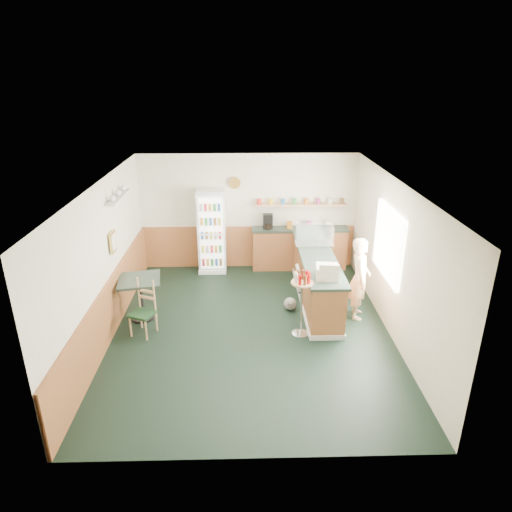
{
  "coord_description": "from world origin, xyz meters",
  "views": [
    {
      "loc": [
        -0.09,
        -7.23,
        4.38
      ],
      "look_at": [
        0.12,
        0.6,
        1.21
      ],
      "focal_mm": 32.0,
      "sensor_mm": 36.0,
      "label": 1
    }
  ],
  "objects_px": {
    "display_case": "(314,235)",
    "cafe_chair": "(143,305)",
    "condiment_stand": "(302,293)",
    "shopkeeper": "(360,278)",
    "drinks_fridge": "(212,231)",
    "cafe_table": "(140,291)",
    "cash_register": "(327,272)"
  },
  "relations": [
    {
      "from": "drinks_fridge",
      "to": "condiment_stand",
      "type": "distance_m",
      "value": 3.4
    },
    {
      "from": "display_case",
      "to": "cafe_chair",
      "type": "bearing_deg",
      "value": -153.0
    },
    {
      "from": "display_case",
      "to": "cafe_chair",
      "type": "relative_size",
      "value": 0.77
    },
    {
      "from": "display_case",
      "to": "cash_register",
      "type": "height_order",
      "value": "display_case"
    },
    {
      "from": "condiment_stand",
      "to": "cafe_table",
      "type": "relative_size",
      "value": 1.38
    },
    {
      "from": "condiment_stand",
      "to": "shopkeeper",
      "type": "bearing_deg",
      "value": 28.52
    },
    {
      "from": "shopkeeper",
      "to": "display_case",
      "type": "bearing_deg",
      "value": 39.49
    },
    {
      "from": "cafe_table",
      "to": "cafe_chair",
      "type": "relative_size",
      "value": 0.86
    },
    {
      "from": "shopkeeper",
      "to": "condiment_stand",
      "type": "relative_size",
      "value": 1.32
    },
    {
      "from": "condiment_stand",
      "to": "cafe_chair",
      "type": "xyz_separation_m",
      "value": [
        -2.8,
        0.17,
        -0.29
      ]
    },
    {
      "from": "cash_register",
      "to": "cafe_table",
      "type": "height_order",
      "value": "cash_register"
    },
    {
      "from": "display_case",
      "to": "cafe_table",
      "type": "distance_m",
      "value": 3.66
    },
    {
      "from": "drinks_fridge",
      "to": "cafe_chair",
      "type": "distance_m",
      "value": 2.98
    },
    {
      "from": "shopkeeper",
      "to": "cafe_table",
      "type": "relative_size",
      "value": 1.83
    },
    {
      "from": "cafe_table",
      "to": "cafe_chair",
      "type": "xyz_separation_m",
      "value": [
        0.14,
        -0.47,
        -0.05
      ]
    },
    {
      "from": "cafe_chair",
      "to": "cash_register",
      "type": "bearing_deg",
      "value": 23.68
    },
    {
      "from": "display_case",
      "to": "cash_register",
      "type": "relative_size",
      "value": 1.94
    },
    {
      "from": "cash_register",
      "to": "shopkeeper",
      "type": "height_order",
      "value": "shopkeeper"
    },
    {
      "from": "condiment_stand",
      "to": "cafe_table",
      "type": "bearing_deg",
      "value": 167.72
    },
    {
      "from": "condiment_stand",
      "to": "display_case",
      "type": "bearing_deg",
      "value": 75.89
    },
    {
      "from": "display_case",
      "to": "cafe_table",
      "type": "height_order",
      "value": "display_case"
    },
    {
      "from": "drinks_fridge",
      "to": "cafe_table",
      "type": "relative_size",
      "value": 2.21
    },
    {
      "from": "display_case",
      "to": "cafe_table",
      "type": "xyz_separation_m",
      "value": [
        -3.4,
        -1.19,
        -0.64
      ]
    },
    {
      "from": "drinks_fridge",
      "to": "display_case",
      "type": "bearing_deg",
      "value": -26.34
    },
    {
      "from": "cafe_chair",
      "to": "display_case",
      "type": "bearing_deg",
      "value": 49.79
    },
    {
      "from": "cash_register",
      "to": "condiment_stand",
      "type": "xyz_separation_m",
      "value": [
        -0.46,
        -0.22,
        -0.3
      ]
    },
    {
      "from": "drinks_fridge",
      "to": "cash_register",
      "type": "distance_m",
      "value": 3.48
    },
    {
      "from": "shopkeeper",
      "to": "cafe_chair",
      "type": "xyz_separation_m",
      "value": [
        -3.96,
        -0.46,
        -0.27
      ]
    },
    {
      "from": "cash_register",
      "to": "shopkeeper",
      "type": "xyz_separation_m",
      "value": [
        0.7,
        0.41,
        -0.32
      ]
    },
    {
      "from": "drinks_fridge",
      "to": "cafe_chair",
      "type": "xyz_separation_m",
      "value": [
        -1.06,
        -2.75,
        -0.43
      ]
    },
    {
      "from": "cafe_chair",
      "to": "drinks_fridge",
      "type": "bearing_deg",
      "value": 91.65
    },
    {
      "from": "shopkeeper",
      "to": "condiment_stand",
      "type": "height_order",
      "value": "shopkeeper"
    }
  ]
}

